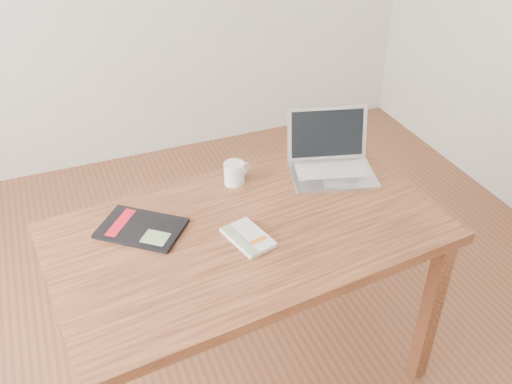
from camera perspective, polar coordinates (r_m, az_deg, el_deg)
name	(u,v)px	position (r m, az deg, el deg)	size (l,w,h in m)	color
room	(170,83)	(1.49, -8.56, 10.74)	(4.04, 4.04, 2.70)	brown
desk	(249,249)	(1.99, -0.69, -5.72)	(1.39, 0.88, 0.75)	brown
white_guidebook	(248,237)	(1.89, -0.77, -4.57)	(0.15, 0.20, 0.02)	beige
black_guidebook	(141,228)	(1.96, -11.39, -3.58)	(0.33, 0.32, 0.01)	black
laptop	(331,160)	(2.23, 7.48, 3.22)	(0.38, 0.35, 0.22)	silver
coffee_mug	(235,173)	(2.14, -2.13, 1.95)	(0.11, 0.08, 0.09)	white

